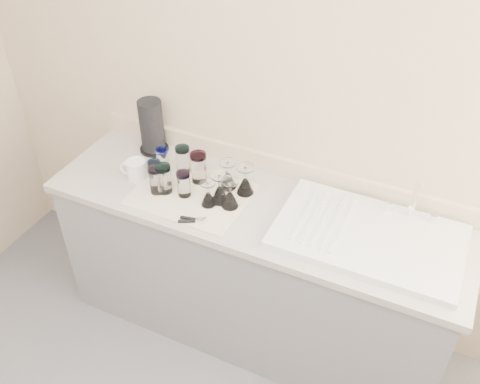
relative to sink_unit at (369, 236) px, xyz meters
The scene contains 19 objects.
room_envelope 1.47m from the sink_unit, 114.66° to the right, with size 3.54×3.50×2.52m.
counter_unit 0.72m from the sink_unit, behind, with size 2.06×0.62×0.90m.
sink_unit is the anchor object (origin of this frame).
dish_towel 0.87m from the sink_unit, behind, with size 0.55×0.42×0.01m, color white.
tumbler_teal 1.10m from the sink_unit, behind, with size 0.06×0.06×0.13m.
tumbler_cyan 1.00m from the sink_unit, behind, with size 0.07×0.07×0.15m.
tumbler_purple 0.89m from the sink_unit, behind, with size 0.08×0.08×0.16m.
tumbler_magenta 1.07m from the sink_unit, behind, with size 0.07×0.07×0.13m.
tumbler_blue 1.00m from the sink_unit, behind, with size 0.08×0.08×0.15m.
tumbler_lavender 0.90m from the sink_unit, behind, with size 0.07×0.07×0.13m.
tumbler_extra 1.03m from the sink_unit, behind, with size 0.07×0.07×0.15m.
goblet_back_left 0.73m from the sink_unit, behind, with size 0.08×0.08×0.15m.
goblet_back_right 0.64m from the sink_unit, behind, with size 0.09×0.09×0.15m.
goblet_front_left 0.76m from the sink_unit, behind, with size 0.07×0.07×0.13m.
goblet_front_right 0.66m from the sink_unit, behind, with size 0.08×0.08×0.15m.
goblet_extra 0.72m from the sink_unit, behind, with size 0.09×0.09×0.16m.
can_opener 0.80m from the sink_unit, 162.68° to the right, with size 0.13×0.08×0.02m.
white_mug 1.19m from the sink_unit, behind, with size 0.15×0.12×0.10m.
paper_towel_roll 1.26m from the sink_unit, behind, with size 0.16×0.16×0.30m.
Camera 1 is at (0.77, -0.60, 2.55)m, focal length 40.00 mm.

